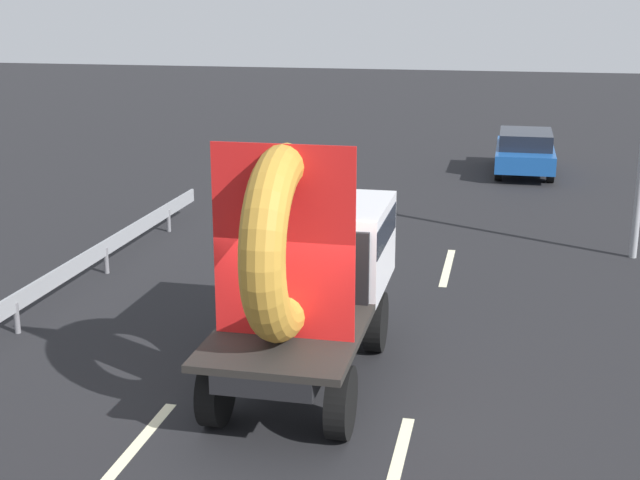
% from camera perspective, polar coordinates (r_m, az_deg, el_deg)
% --- Properties ---
extents(ground_plane, '(120.00, 120.00, 0.00)m').
position_cam_1_polar(ground_plane, '(12.35, -0.82, -11.05)').
color(ground_plane, black).
extents(flatbed_truck, '(2.02, 4.97, 3.77)m').
position_cam_1_polar(flatbed_truck, '(12.90, -0.65, -1.32)').
color(flatbed_truck, black).
rests_on(flatbed_truck, ground_plane).
extents(distant_sedan, '(1.83, 4.26, 1.39)m').
position_cam_1_polar(distant_sedan, '(29.19, 13.30, 5.73)').
color(distant_sedan, black).
rests_on(distant_sedan, ground_plane).
extents(guardrail, '(0.10, 13.75, 0.71)m').
position_cam_1_polar(guardrail, '(17.07, -16.40, -2.13)').
color(guardrail, gray).
rests_on(guardrail, ground_plane).
extents(lane_dash_left_near, '(0.16, 2.36, 0.01)m').
position_cam_1_polar(lane_dash_left_near, '(11.70, -11.92, -13.00)').
color(lane_dash_left_near, beige).
rests_on(lane_dash_left_near, ground_plane).
extents(lane_dash_left_far, '(0.16, 2.54, 0.01)m').
position_cam_1_polar(lane_dash_left_far, '(19.40, -1.45, -0.99)').
color(lane_dash_left_far, beige).
rests_on(lane_dash_left_far, ground_plane).
extents(lane_dash_right_near, '(0.16, 2.40, 0.01)m').
position_cam_1_polar(lane_dash_right_near, '(11.11, 5.11, -14.36)').
color(lane_dash_right_near, beige).
rests_on(lane_dash_right_near, ground_plane).
extents(lane_dash_right_far, '(0.16, 2.69, 0.01)m').
position_cam_1_polar(lane_dash_right_far, '(18.72, 8.36, -1.78)').
color(lane_dash_right_far, beige).
rests_on(lane_dash_right_far, ground_plane).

